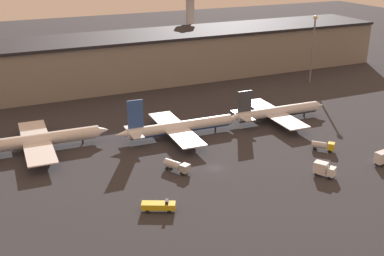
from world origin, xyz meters
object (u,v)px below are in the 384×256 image
control_tower (190,12)px  airplane_2 (277,112)px  airplane_0 (40,140)px  service_vehicle_3 (324,169)px  service_vehicle_2 (323,146)px  service_vehicle_1 (177,166)px  service_vehicle_0 (159,206)px  airplane_1 (179,127)px

control_tower → airplane_2: bearing=-97.6°
airplane_0 → service_vehicle_3: airplane_0 is taller
airplane_0 → airplane_2: bearing=-3.9°
service_vehicle_2 → airplane_2: bearing=132.7°
airplane_2 → service_vehicle_1: size_ratio=4.91×
service_vehicle_2 → service_vehicle_3: bearing=-82.0°
service_vehicle_3 → control_tower: 146.64m
service_vehicle_0 → control_tower: (72.08, 141.13, 22.18)m
airplane_2 → airplane_0: bearing=176.1°
airplane_2 → service_vehicle_1: 51.60m
airplane_1 → service_vehicle_1: size_ratio=5.34×
control_tower → service_vehicle_2: bearing=-96.8°
airplane_2 → airplane_1: bearing=-179.3°
airplane_1 → service_vehicle_2: (34.46, -28.13, -1.53)m
airplane_1 → service_vehicle_0: (-22.15, -39.94, -1.77)m
airplane_2 → service_vehicle_0: 70.29m
airplane_0 → airplane_2: airplane_0 is taller
airplane_2 → service_vehicle_3: size_ratio=6.39×
service_vehicle_0 → service_vehicle_1: 20.78m
service_vehicle_0 → service_vehicle_2: service_vehicle_0 is taller
service_vehicle_1 → control_tower: 139.61m
service_vehicle_2 → service_vehicle_3: 17.08m
control_tower → service_vehicle_1: bearing=-116.0°
airplane_0 → service_vehicle_2: (76.04, -35.44, -1.65)m
airplane_0 → service_vehicle_0: bearing=-65.6°
airplane_0 → airplane_1: size_ratio=0.98×
service_vehicle_0 → service_vehicle_2: size_ratio=1.30×
service_vehicle_1 → service_vehicle_2: size_ratio=1.27×
airplane_2 → service_vehicle_0: (-58.43, -39.04, -1.76)m
airplane_0 → airplane_2: (77.86, -8.20, -0.14)m
airplane_1 → airplane_2: size_ratio=1.09×
service_vehicle_2 → service_vehicle_1: bearing=-140.3°
airplane_0 → control_tower: bearing=47.8°
service_vehicle_1 → control_tower: (60.36, 123.98, 21.87)m
service_vehicle_0 → control_tower: control_tower is taller
airplane_0 → service_vehicle_2: 83.91m
service_vehicle_3 → airplane_1: bearing=178.9°
service_vehicle_3 → service_vehicle_0: bearing=-123.0°
airplane_2 → service_vehicle_0: size_ratio=4.80×
airplane_1 → airplane_2: (36.28, -0.90, -0.01)m
service_vehicle_1 → service_vehicle_2: bearing=54.2°
airplane_2 → service_vehicle_3: airplane_2 is taller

